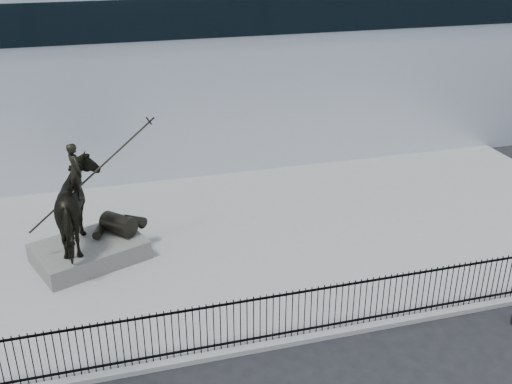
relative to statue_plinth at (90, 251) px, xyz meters
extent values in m
plane|color=black|center=(4.68, -6.93, -0.47)|extent=(120.00, 120.00, 0.00)
cube|color=gray|center=(4.68, 0.07, -0.40)|extent=(30.00, 12.00, 0.15)
cube|color=#B2B8C2|center=(4.68, 13.07, 4.03)|extent=(44.00, 14.00, 9.00)
cube|color=black|center=(4.68, -5.68, -0.17)|extent=(22.00, 0.05, 0.05)
cube|color=black|center=(4.68, -5.68, 1.08)|extent=(22.00, 0.05, 0.05)
cube|color=black|center=(4.68, -5.68, 0.43)|extent=(22.00, 0.03, 1.50)
cube|color=#53514C|center=(0.00, 0.00, 0.00)|extent=(4.05, 3.44, 0.64)
imported|color=black|center=(0.00, 0.00, 1.69)|extent=(3.14, 3.37, 2.73)
imported|color=black|center=(-0.10, -0.04, 2.93)|extent=(0.66, 0.79, 1.85)
cylinder|color=black|center=(0.35, 0.14, 2.65)|extent=(4.12, 1.65, 2.78)
camera|label=1|loc=(0.65, -18.22, 10.12)|focal=42.00mm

